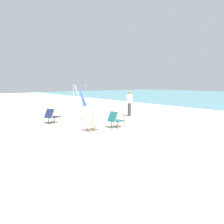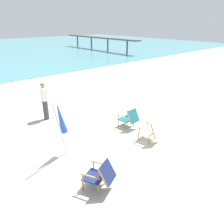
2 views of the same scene
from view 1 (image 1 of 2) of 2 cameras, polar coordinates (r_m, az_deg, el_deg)
The scene contains 8 objects.
ground_plane at distance 10.98m, azimuth -8.53°, elevation -3.03°, with size 80.00×80.00×0.00m, color #B7AF9E.
surf_band at distance 18.45m, azimuth 20.26°, elevation 1.13°, with size 80.00×1.10×0.06m, color white.
beach_chair_back_left at distance 11.14m, azimuth -16.75°, elevation -0.91°, with size 0.84×0.92×0.79m.
beach_chair_front_right at distance 8.98m, azimuth -5.85°, elevation -2.66°, with size 0.69×0.79×0.81m.
beach_chair_front_left at distance 9.57m, azimuth 1.01°, elevation -1.98°, with size 0.63×0.78×0.79m.
umbrella_furled_white at distance 14.20m, azimuth -10.96°, elevation 4.92°, with size 0.60×0.42×2.07m.
umbrella_furled_blue at distance 11.84m, azimuth -8.53°, elevation 4.25°, with size 0.66×0.57×2.03m.
person_near_chairs at distance 13.01m, azimuth 5.00°, elevation 2.49°, with size 0.24×0.36×1.63m.
Camera 1 is at (9.28, -5.47, 2.09)m, focal length 32.00 mm.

